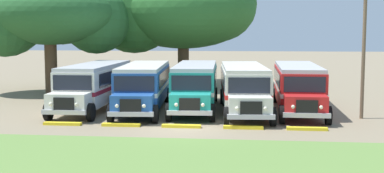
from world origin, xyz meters
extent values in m
plane|color=#84755B|center=(0.00, 0.00, 0.00)|extent=(220.00, 220.00, 0.00)
cube|color=olive|center=(0.00, -6.36, 0.00)|extent=(80.00, 8.09, 0.01)
cube|color=silver|center=(-6.39, 6.75, 1.55)|extent=(2.59, 9.23, 2.10)
cube|color=maroon|center=(-6.39, 6.75, 1.38)|extent=(2.62, 9.25, 0.24)
cube|color=black|center=(-5.13, 7.06, 2.05)|extent=(0.12, 8.00, 0.80)
cube|color=black|center=(-7.67, 7.03, 2.05)|extent=(0.12, 8.00, 0.80)
cube|color=#B2B2B7|center=(-6.39, 6.75, 2.71)|extent=(2.51, 9.12, 0.22)
cube|color=silver|center=(-6.34, 1.45, 1.02)|extent=(2.21, 1.42, 1.05)
cube|color=black|center=(-6.33, 0.71, 1.05)|extent=(1.10, 0.11, 0.70)
cube|color=#B7B7BC|center=(-6.33, 0.67, 0.62)|extent=(2.40, 0.22, 0.24)
cube|color=black|center=(-6.35, 2.12, 2.05)|extent=(2.20, 0.08, 0.84)
cube|color=maroon|center=(-6.44, 11.37, 1.45)|extent=(0.90, 0.07, 1.30)
sphere|color=#EAE5C6|center=(-5.63, 0.66, 1.05)|extent=(0.20, 0.20, 0.20)
sphere|color=#EAE5C6|center=(-7.03, 0.65, 1.05)|extent=(0.20, 0.20, 0.20)
cylinder|color=black|center=(-5.14, 1.56, 0.50)|extent=(0.29, 1.00, 1.00)
cylinder|color=black|center=(-7.54, 1.53, 0.50)|extent=(0.29, 1.00, 1.00)
cylinder|color=black|center=(-5.22, 9.76, 0.50)|extent=(0.29, 1.00, 1.00)
cylinder|color=black|center=(-7.62, 9.73, 0.50)|extent=(0.29, 1.00, 1.00)
cube|color=#23519E|center=(-3.19, 6.51, 1.55)|extent=(3.28, 9.38, 2.10)
cube|color=silver|center=(-3.19, 6.51, 1.38)|extent=(3.31, 9.40, 0.24)
cube|color=black|center=(-1.95, 6.92, 2.05)|extent=(0.72, 7.97, 0.80)
cube|color=black|center=(-4.48, 6.70, 2.05)|extent=(0.72, 7.97, 0.80)
cube|color=beige|center=(-3.19, 6.51, 2.71)|extent=(3.19, 9.27, 0.22)
cube|color=#23519E|center=(-2.74, 1.23, 1.02)|extent=(2.31, 1.58, 1.05)
cube|color=black|center=(-2.68, 0.49, 1.05)|extent=(1.10, 0.19, 0.70)
cube|color=#B7B7BC|center=(-2.67, 0.45, 0.62)|extent=(2.41, 0.40, 0.24)
cube|color=black|center=(-2.80, 1.89, 2.05)|extent=(2.20, 0.25, 0.84)
cube|color=silver|center=(-3.59, 11.11, 1.45)|extent=(0.90, 0.14, 1.30)
sphere|color=#EAE5C6|center=(-1.97, 0.50, 1.05)|extent=(0.20, 0.20, 0.20)
sphere|color=#EAE5C6|center=(-3.37, 0.38, 1.05)|extent=(0.20, 0.20, 0.20)
cylinder|color=black|center=(-1.55, 1.43, 0.50)|extent=(0.36, 1.02, 1.00)
cylinder|color=black|center=(-3.94, 1.22, 0.50)|extent=(0.36, 1.02, 1.00)
cylinder|color=black|center=(-2.25, 9.60, 0.50)|extent=(0.36, 1.02, 1.00)
cylinder|color=black|center=(-4.64, 9.39, 0.50)|extent=(0.36, 1.02, 1.00)
cube|color=teal|center=(0.01, 7.28, 1.55)|extent=(2.96, 9.31, 2.10)
cube|color=white|center=(0.01, 7.28, 1.38)|extent=(2.99, 9.34, 0.24)
cube|color=black|center=(1.26, 7.65, 2.05)|extent=(0.44, 7.99, 0.80)
cube|color=black|center=(-1.28, 7.52, 2.05)|extent=(0.44, 7.99, 0.80)
cube|color=#B2B2B7|center=(0.01, 7.28, 2.71)|extent=(2.87, 9.21, 0.22)
cube|color=teal|center=(0.27, 1.99, 1.02)|extent=(2.27, 1.51, 1.05)
cube|color=black|center=(0.31, 1.25, 1.05)|extent=(1.10, 0.16, 0.70)
cube|color=#B7B7BC|center=(0.31, 1.21, 0.62)|extent=(2.41, 0.32, 0.24)
cube|color=black|center=(0.24, 2.66, 2.05)|extent=(2.20, 0.17, 0.84)
cube|color=white|center=(-0.23, 11.90, 1.45)|extent=(0.90, 0.11, 1.30)
sphere|color=#EAE5C6|center=(1.01, 1.24, 1.05)|extent=(0.20, 0.20, 0.20)
sphere|color=#EAE5C6|center=(-0.39, 1.17, 1.05)|extent=(0.20, 0.20, 0.20)
cylinder|color=black|center=(1.47, 2.15, 0.50)|extent=(0.33, 1.01, 1.00)
cylinder|color=black|center=(-0.93, 2.03, 0.50)|extent=(0.33, 1.01, 1.00)
cylinder|color=black|center=(1.05, 10.34, 0.50)|extent=(0.33, 1.01, 1.00)
cylinder|color=black|center=(-1.34, 10.22, 0.50)|extent=(0.33, 1.01, 1.00)
cube|color=silver|center=(3.04, 6.34, 1.55)|extent=(3.22, 9.37, 2.10)
cube|color=red|center=(3.04, 6.34, 1.38)|extent=(3.25, 9.39, 0.24)
cube|color=black|center=(4.28, 6.74, 2.05)|extent=(0.67, 7.98, 0.80)
cube|color=black|center=(1.75, 6.54, 2.05)|extent=(0.67, 7.98, 0.80)
cube|color=beige|center=(3.04, 6.34, 2.71)|extent=(3.13, 9.26, 0.22)
cube|color=silver|center=(3.46, 1.05, 1.02)|extent=(2.30, 1.57, 1.05)
cube|color=black|center=(3.52, 0.32, 1.05)|extent=(1.10, 0.19, 0.70)
cube|color=#B7B7BC|center=(3.52, 0.28, 0.62)|extent=(2.41, 0.39, 0.24)
cube|color=black|center=(3.41, 1.72, 2.05)|extent=(2.20, 0.23, 0.84)
cube|color=red|center=(2.68, 10.94, 1.45)|extent=(0.90, 0.13, 1.30)
sphere|color=#EAE5C6|center=(4.22, 0.32, 1.05)|extent=(0.20, 0.20, 0.20)
sphere|color=#EAE5C6|center=(2.82, 0.21, 1.05)|extent=(0.20, 0.20, 0.20)
cylinder|color=black|center=(4.65, 1.25, 0.50)|extent=(0.36, 1.02, 1.00)
cylinder|color=black|center=(2.26, 1.06, 0.50)|extent=(0.36, 1.02, 1.00)
cylinder|color=black|center=(4.00, 9.42, 0.50)|extent=(0.36, 1.02, 1.00)
cylinder|color=black|center=(1.61, 9.23, 0.50)|extent=(0.36, 1.02, 1.00)
cube|color=red|center=(6.40, 7.18, 1.55)|extent=(2.59, 9.22, 2.10)
cube|color=white|center=(6.40, 7.18, 1.38)|extent=(2.62, 9.24, 0.24)
cube|color=black|center=(7.68, 7.46, 2.05)|extent=(0.12, 8.00, 0.80)
cube|color=black|center=(5.14, 7.49, 2.05)|extent=(0.12, 8.00, 0.80)
cube|color=#B2B2B7|center=(6.40, 7.18, 2.71)|extent=(2.51, 9.12, 0.22)
cube|color=red|center=(6.35, 1.88, 1.02)|extent=(2.21, 1.42, 1.05)
cube|color=black|center=(6.35, 1.14, 1.05)|extent=(1.10, 0.11, 0.70)
cube|color=#B7B7BC|center=(6.35, 1.10, 0.62)|extent=(2.40, 0.22, 0.24)
cube|color=black|center=(6.36, 2.55, 2.05)|extent=(2.20, 0.08, 0.84)
cube|color=white|center=(6.45, 11.80, 1.45)|extent=(0.90, 0.07, 1.30)
sphere|color=#EAE5C6|center=(7.05, 1.08, 1.05)|extent=(0.20, 0.20, 0.20)
sphere|color=#EAE5C6|center=(5.65, 1.09, 1.05)|extent=(0.20, 0.20, 0.20)
cylinder|color=black|center=(7.55, 1.96, 0.50)|extent=(0.29, 1.00, 1.00)
cylinder|color=black|center=(5.15, 1.99, 0.50)|extent=(0.29, 1.00, 1.00)
cylinder|color=black|center=(7.63, 10.16, 0.50)|extent=(0.29, 1.00, 1.00)
cylinder|color=black|center=(5.23, 10.19, 0.50)|extent=(0.29, 1.00, 1.00)
cube|color=yellow|center=(-6.28, 0.32, 0.07)|extent=(2.00, 0.36, 0.15)
cube|color=yellow|center=(-3.14, 0.32, 0.07)|extent=(2.00, 0.36, 0.15)
cube|color=yellow|center=(0.00, 0.32, 0.07)|extent=(2.00, 0.36, 0.15)
cube|color=yellow|center=(3.14, 0.32, 0.07)|extent=(2.00, 0.36, 0.15)
cube|color=yellow|center=(6.28, 0.32, 0.07)|extent=(2.00, 0.36, 0.15)
cylinder|color=brown|center=(-2.47, 20.09, 2.13)|extent=(1.00, 1.00, 4.25)
ellipsoid|color=#286028|center=(-2.47, 20.09, 6.79)|extent=(12.82, 11.98, 6.76)
sphere|color=#286028|center=(0.65, 21.41, 7.40)|extent=(6.77, 6.77, 6.77)
sphere|color=#286028|center=(-6.62, 18.81, 6.80)|extent=(7.57, 7.57, 7.57)
sphere|color=#286028|center=(-2.47, 24.02, 7.53)|extent=(7.01, 7.01, 7.01)
cylinder|color=brown|center=(-12.30, 13.88, 2.24)|extent=(0.96, 0.96, 4.47)
ellipsoid|color=#235628|center=(-12.30, 13.88, 6.33)|extent=(10.52, 9.34, 4.95)
sphere|color=#235628|center=(-8.98, 15.28, 5.87)|extent=(5.52, 5.52, 5.52)
sphere|color=#235628|center=(-15.59, 12.86, 6.23)|extent=(6.61, 6.61, 6.61)
sphere|color=#235628|center=(-12.30, 16.58, 6.66)|extent=(5.70, 5.70, 5.70)
cylinder|color=brown|center=(9.72, 4.21, 3.76)|extent=(0.20, 0.20, 7.53)
camera|label=1|loc=(3.39, -24.89, 4.80)|focal=47.42mm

